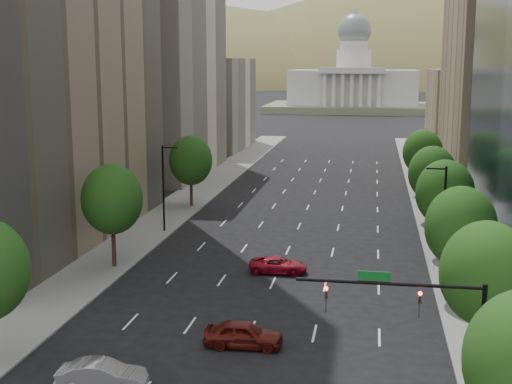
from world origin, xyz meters
The scene contains 21 objects.
sidewalk_left centered at (-15.50, 60.00, 0.07)m, with size 6.00×200.00×0.15m, color slate.
sidewalk_right centered at (15.50, 60.00, 0.07)m, with size 6.00×200.00×0.15m, color slate.
midrise_cream_left centered at (-25.00, 103.00, 17.50)m, with size 14.00×30.00×35.00m, color beige.
filler_left centered at (-25.00, 136.00, 9.00)m, with size 14.00×26.00×18.00m, color beige.
parking_tan_right centered at (25.00, 100.00, 15.00)m, with size 14.00×30.00×30.00m, color #8C7759.
filler_right centered at (25.00, 133.00, 8.00)m, with size 14.00×26.00×16.00m, color #8C7759.
tree_right_1 centered at (14.00, 36.00, 5.75)m, with size 5.20×5.20×8.75m.
tree_right_2 centered at (14.00, 48.00, 5.60)m, with size 5.20×5.20×8.61m.
tree_right_3 centered at (14.00, 60.00, 5.89)m, with size 5.20×5.20×8.89m.
tree_right_4 centered at (14.00, 74.00, 5.46)m, with size 5.20×5.20×8.46m.
tree_right_5 centered at (14.00, 90.00, 5.75)m, with size 5.20×5.20×8.75m.
tree_left_1 centered at (-14.00, 52.00, 5.96)m, with size 5.20×5.20×8.97m.
tree_left_2 centered at (-14.00, 78.00, 5.68)m, with size 5.20×5.20×8.68m.
streetlight_rn centered at (13.44, 55.00, 4.84)m, with size 1.70×0.20×9.00m.
streetlight_ln centered at (-13.44, 65.00, 4.84)m, with size 1.70×0.20×9.00m.
traffic_signal centered at (10.53, 30.00, 5.17)m, with size 9.12×0.40×7.38m.
capitol centered at (0.00, 249.71, 8.58)m, with size 60.00×40.00×35.20m.
foothills centered at (34.67, 599.39, -37.78)m, with size 720.00×413.00×263.00m.
car_maroon centered at (0.03, 37.06, 0.83)m, with size 1.96×4.88×1.66m, color #50110D.
car_silver centered at (-6.44, 30.21, 0.79)m, with size 1.68×4.81×1.58m, color #939297.
car_red_far centered at (0.06, 52.79, 0.67)m, with size 2.23×4.83×1.34m, color maroon.
Camera 1 is at (7.55, -3.19, 17.37)m, focal length 49.30 mm.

